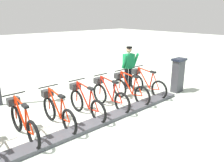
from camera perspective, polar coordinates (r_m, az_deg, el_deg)
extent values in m
plane|color=beige|center=(5.95, -5.21, -11.56)|extent=(60.00, 60.00, 0.00)
cube|color=#47474C|center=(5.92, -5.23, -11.13)|extent=(0.44, 7.03, 0.10)
cube|color=#38383D|center=(8.62, 16.64, 1.16)|extent=(0.28, 0.44, 1.20)
cube|color=#194C8C|center=(8.61, 15.99, 3.61)|extent=(0.03, 0.30, 0.40)
cube|color=black|center=(8.48, 17.00, 5.33)|extent=(0.36, 0.52, 0.08)
torus|color=black|center=(7.76, 12.09, -2.26)|extent=(0.67, 0.07, 0.67)
torus|color=black|center=(8.38, 6.36, -0.54)|extent=(0.67, 0.07, 0.67)
cylinder|color=red|center=(8.09, 8.22, 0.82)|extent=(0.60, 0.05, 0.70)
cylinder|color=red|center=(7.89, 10.09, 0.06)|extent=(0.16, 0.05, 0.61)
cylinder|color=red|center=(7.98, 8.63, 2.80)|extent=(0.69, 0.05, 0.11)
cylinder|color=red|center=(7.89, 10.85, -2.08)|extent=(0.43, 0.03, 0.09)
cylinder|color=red|center=(7.76, 11.32, -0.09)|extent=(0.33, 0.03, 0.56)
cylinder|color=red|center=(8.28, 6.59, 1.45)|extent=(0.10, 0.04, 0.62)
cube|color=black|center=(7.77, 10.56, 2.29)|extent=(0.22, 0.10, 0.06)
cylinder|color=black|center=(8.17, 6.82, 3.82)|extent=(0.04, 0.54, 0.03)
cube|color=#2D2D2D|center=(8.30, 6.21, 2.48)|extent=(0.20, 0.28, 0.18)
torus|color=black|center=(7.09, 7.80, -3.86)|extent=(0.67, 0.07, 0.67)
torus|color=black|center=(7.77, 1.96, -1.84)|extent=(0.67, 0.07, 0.67)
cylinder|color=red|center=(7.46, 3.79, -0.43)|extent=(0.60, 0.05, 0.70)
cylinder|color=red|center=(7.24, 5.70, -1.29)|extent=(0.16, 0.05, 0.61)
cylinder|color=red|center=(7.33, 4.17, 1.71)|extent=(0.69, 0.05, 0.11)
cylinder|color=red|center=(7.23, 6.52, -3.63)|extent=(0.43, 0.03, 0.09)
cylinder|color=red|center=(7.10, 6.96, -1.48)|extent=(0.33, 0.03, 0.56)
cylinder|color=red|center=(7.66, 2.14, 0.29)|extent=(0.10, 0.04, 0.62)
cube|color=black|center=(7.11, 6.13, 1.12)|extent=(0.22, 0.10, 0.06)
cylinder|color=black|center=(7.55, 2.33, 2.84)|extent=(0.04, 0.54, 0.03)
cube|color=#2D2D2D|center=(7.68, 1.74, 1.40)|extent=(0.20, 0.28, 0.18)
torus|color=black|center=(6.48, 2.64, -5.74)|extent=(0.67, 0.07, 0.67)
torus|color=black|center=(7.22, -3.16, -3.34)|extent=(0.67, 0.07, 0.67)
cylinder|color=red|center=(6.88, -1.42, -1.89)|extent=(0.60, 0.05, 0.70)
cylinder|color=red|center=(6.64, 0.48, -2.89)|extent=(0.16, 0.05, 0.61)
cylinder|color=red|center=(6.74, -1.11, 0.40)|extent=(0.69, 0.05, 0.11)
cylinder|color=red|center=(6.64, 1.36, -5.43)|extent=(0.43, 0.03, 0.09)
cylinder|color=red|center=(6.49, 1.74, -3.13)|extent=(0.33, 0.03, 0.56)
cylinder|color=red|center=(7.10, -3.05, -1.07)|extent=(0.10, 0.04, 0.62)
cube|color=black|center=(6.50, 0.84, -0.28)|extent=(0.22, 0.10, 0.06)
cylinder|color=black|center=(6.98, -2.94, 1.67)|extent=(0.04, 0.54, 0.03)
cube|color=#2D2D2D|center=(7.12, -3.46, 0.13)|extent=(0.20, 0.28, 0.18)
torus|color=black|center=(5.95, -3.56, -7.92)|extent=(0.67, 0.07, 0.67)
torus|color=black|center=(6.74, -9.09, -5.04)|extent=(0.67, 0.07, 0.67)
cylinder|color=red|center=(6.37, -7.54, -3.58)|extent=(0.60, 0.05, 0.70)
cylinder|color=red|center=(6.12, -5.72, -4.74)|extent=(0.16, 0.05, 0.61)
cylinder|color=red|center=(6.23, -7.33, -1.14)|extent=(0.69, 0.05, 0.11)
cylinder|color=red|center=(6.11, -4.80, -7.52)|extent=(0.43, 0.03, 0.09)
cylinder|color=red|center=(5.95, -4.52, -5.07)|extent=(0.33, 0.03, 0.56)
cylinder|color=red|center=(6.61, -9.07, -2.64)|extent=(0.10, 0.04, 0.62)
cube|color=black|center=(5.96, -5.47, -1.95)|extent=(0.22, 0.10, 0.06)
cylinder|color=black|center=(6.48, -9.07, 0.28)|extent=(0.04, 0.54, 0.03)
cube|color=#2D2D2D|center=(6.63, -9.49, -1.34)|extent=(0.20, 0.28, 0.18)
torus|color=black|center=(5.50, -10.97, -10.38)|extent=(0.67, 0.07, 0.67)
torus|color=black|center=(6.35, -15.87, -6.90)|extent=(0.67, 0.07, 0.67)
cylinder|color=red|center=(5.96, -14.63, -5.48)|extent=(0.60, 0.05, 0.70)
cylinder|color=red|center=(5.69, -13.01, -6.83)|extent=(0.16, 0.05, 0.61)
cylinder|color=red|center=(5.80, -14.57, -2.91)|extent=(0.69, 0.05, 0.11)
cylinder|color=red|center=(5.68, -12.07, -9.84)|extent=(0.43, 0.03, 0.09)
cylinder|color=red|center=(5.50, -11.95, -7.27)|extent=(0.33, 0.03, 0.56)
cylinder|color=red|center=(6.21, -15.97, -4.39)|extent=(0.10, 0.04, 0.62)
cube|color=black|center=(5.52, -12.93, -3.89)|extent=(0.22, 0.10, 0.06)
cylinder|color=black|center=(6.07, -16.11, -1.31)|extent=(0.04, 0.54, 0.03)
cube|color=#2D2D2D|center=(6.23, -16.39, -3.00)|extent=(0.20, 0.28, 0.18)
torus|color=black|center=(5.17, -19.64, -12.99)|extent=(0.67, 0.07, 0.67)
torus|color=black|center=(6.07, -23.47, -8.86)|extent=(0.67, 0.07, 0.67)
cylinder|color=red|center=(5.65, -22.68, -7.52)|extent=(0.60, 0.05, 0.70)
cylinder|color=red|center=(5.37, -21.40, -9.09)|extent=(0.16, 0.05, 0.61)
cylinder|color=red|center=(5.49, -22.82, -4.87)|extent=(0.69, 0.05, 0.11)
cylinder|color=red|center=(5.36, -20.50, -12.30)|extent=(0.43, 0.03, 0.09)
cylinder|color=red|center=(5.17, -20.59, -9.65)|extent=(0.33, 0.03, 0.56)
cylinder|color=red|center=(5.92, -23.72, -6.27)|extent=(0.10, 0.04, 0.62)
cube|color=black|center=(5.19, -21.55, -6.03)|extent=(0.22, 0.10, 0.06)
cylinder|color=black|center=(5.77, -24.04, -3.08)|extent=(0.04, 0.54, 0.03)
cube|color=#2D2D2D|center=(5.94, -24.12, -4.80)|extent=(0.20, 0.28, 0.18)
cube|color=white|center=(8.84, 4.99, -1.52)|extent=(0.27, 0.15, 0.10)
cube|color=white|center=(8.81, 3.37, -1.56)|extent=(0.27, 0.15, 0.10)
cylinder|color=black|center=(8.77, 4.76, 0.93)|extent=(0.15, 0.15, 0.82)
cylinder|color=black|center=(8.65, 3.70, 0.74)|extent=(0.15, 0.15, 0.82)
cube|color=#188B4B|center=(8.55, 4.33, 5.16)|extent=(0.32, 0.44, 0.56)
cylinder|color=#188B4B|center=(8.62, 6.13, 5.39)|extent=(0.35, 0.16, 0.57)
cylinder|color=#188B4B|center=(8.32, 3.29, 5.04)|extent=(0.35, 0.16, 0.57)
sphere|color=tan|center=(8.47, 4.39, 8.00)|extent=(0.22, 0.22, 0.22)
cylinder|color=black|center=(8.44, 4.49, 8.66)|extent=(0.22, 0.22, 0.06)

